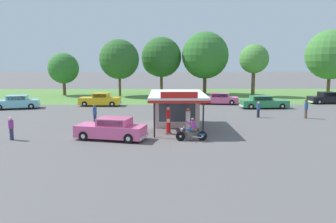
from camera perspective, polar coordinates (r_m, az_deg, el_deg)
The scene contains 22 objects.
ground_plane at distance 23.47m, azimuth 3.67°, elevation -4.55°, with size 300.00×300.00×0.00m, color #5B5959.
grass_verge_strip at distance 53.09m, azimuth 1.31°, elevation 2.85°, with size 120.00×24.00×0.01m, color #56843D.
service_station_kiosk at distance 27.73m, azimuth 1.49°, elevation 1.00°, with size 4.36×7.37×3.28m.
gas_pump_nearside at distance 24.46m, azimuth 0.05°, elevation -1.73°, with size 0.44×0.44×2.06m.
gas_pump_offside at distance 24.53m, azimuth 3.48°, elevation -1.82°, with size 0.44×0.44×1.97m.
motorcycle_with_rider at distance 22.49m, azimuth 4.18°, elevation -3.43°, with size 2.15×0.70×1.58m.
featured_classic_sedan at distance 23.15m, azimuth -9.78°, elevation -3.05°, with size 5.21×2.90×1.52m.
parked_car_back_row_far_left at distance 40.99m, azimuth -11.66°, elevation 1.97°, with size 5.18×2.11×1.58m.
parked_car_second_row_spare at distance 47.24m, azimuth 25.96°, elevation 2.08°, with size 5.31×2.26×1.48m.
parked_car_back_row_right at distance 42.32m, azimuth 8.64°, elevation 2.18°, with size 5.48×2.56×1.41m.
parked_car_back_row_centre_right at distance 41.52m, azimuth -24.71°, elevation 1.43°, with size 5.31×3.09×1.53m.
parked_car_back_row_centre at distance 39.62m, azimuth 16.21°, elevation 1.52°, with size 5.59×2.07×1.45m.
bystander_standing_back_lot at distance 28.47m, azimuth -12.55°, elevation -0.46°, with size 0.34×0.34×1.78m.
bystander_leaning_by_kiosk at distance 33.84m, azimuth 22.78°, elevation 0.50°, with size 0.39×0.39×1.77m.
bystander_strolling_foreground at distance 25.04m, azimuth -25.50°, elevation -2.57°, with size 0.34×0.34×1.61m.
bystander_admiring_sedan at distance 32.90m, azimuth 15.38°, elevation 0.39°, with size 0.34×0.34×1.55m.
tree_oak_distant_spare at distance 54.50m, azimuth 6.45°, elevation 9.51°, with size 7.58×7.58×10.15m.
tree_oak_left at distance 56.68m, azimuth 26.36°, elevation 8.59°, with size 7.56×7.56×10.18m.
tree_oak_right at distance 51.79m, azimuth -8.45°, elevation 8.85°, with size 6.11×6.11×8.76m.
tree_oak_centre at distance 54.95m, azimuth -17.64°, elevation 7.13°, with size 4.81×4.81×6.71m.
tree_oak_far_right at distance 55.29m, azimuth -1.38°, elevation 9.21°, with size 6.62×6.62×9.40m.
tree_oak_far_left at distance 52.63m, azimuth 14.74°, elevation 8.68°, with size 4.46×4.46×8.01m.
Camera 1 is at (-1.71, -22.79, 5.34)m, focal length 35.23 mm.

